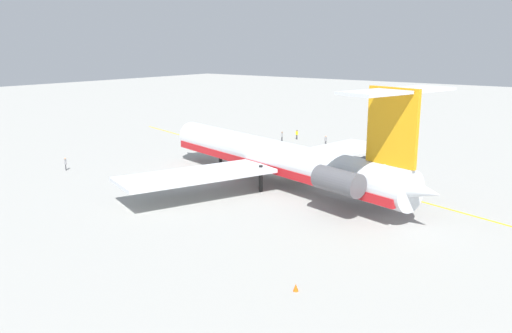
{
  "coord_description": "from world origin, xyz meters",
  "views": [
    {
      "loc": [
        -38.08,
        57.88,
        17.13
      ],
      "look_at": [
        -1.51,
        9.87,
        3.09
      ],
      "focal_mm": 37.06,
      "sensor_mm": 36.0,
      "label": 1
    }
  ],
  "objects_px": {
    "ground_crew_near_tail": "(65,162)",
    "ground_crew_starboard": "(326,139)",
    "ground_crew_near_nose": "(297,133)",
    "ground_crew_portside": "(282,135)",
    "safety_cone_nose": "(296,287)",
    "main_jetliner": "(282,158)"
  },
  "relations": [
    {
      "from": "main_jetliner",
      "to": "safety_cone_nose",
      "type": "distance_m",
      "value": 28.21
    },
    {
      "from": "ground_crew_near_nose",
      "to": "ground_crew_near_tail",
      "type": "distance_m",
      "value": 41.82
    },
    {
      "from": "main_jetliner",
      "to": "ground_crew_starboard",
      "type": "xyz_separation_m",
      "value": [
        9.23,
        -26.6,
        -2.45
      ]
    },
    {
      "from": "ground_crew_near_tail",
      "to": "ground_crew_starboard",
      "type": "distance_m",
      "value": 42.41
    },
    {
      "from": "main_jetliner",
      "to": "ground_crew_starboard",
      "type": "height_order",
      "value": "main_jetliner"
    },
    {
      "from": "main_jetliner",
      "to": "ground_crew_starboard",
      "type": "distance_m",
      "value": 28.26
    },
    {
      "from": "main_jetliner",
      "to": "safety_cone_nose",
      "type": "height_order",
      "value": "main_jetliner"
    },
    {
      "from": "ground_crew_portside",
      "to": "safety_cone_nose",
      "type": "xyz_separation_m",
      "value": [
        -34.42,
        48.25,
        -0.85
      ]
    },
    {
      "from": "ground_crew_near_nose",
      "to": "safety_cone_nose",
      "type": "relative_size",
      "value": 3.18
    },
    {
      "from": "ground_crew_near_nose",
      "to": "ground_crew_near_tail",
      "type": "bearing_deg",
      "value": -35.28
    },
    {
      "from": "ground_crew_portside",
      "to": "ground_crew_starboard",
      "type": "height_order",
      "value": "ground_crew_starboard"
    },
    {
      "from": "ground_crew_near_tail",
      "to": "safety_cone_nose",
      "type": "bearing_deg",
      "value": -74.83
    },
    {
      "from": "ground_crew_portside",
      "to": "safety_cone_nose",
      "type": "distance_m",
      "value": 59.27
    },
    {
      "from": "ground_crew_near_tail",
      "to": "safety_cone_nose",
      "type": "relative_size",
      "value": 3.3
    },
    {
      "from": "ground_crew_starboard",
      "to": "ground_crew_portside",
      "type": "bearing_deg",
      "value": 64.19
    },
    {
      "from": "ground_crew_near_nose",
      "to": "ground_crew_portside",
      "type": "bearing_deg",
      "value": -36.14
    },
    {
      "from": "ground_crew_near_nose",
      "to": "safety_cone_nose",
      "type": "distance_m",
      "value": 61.39
    },
    {
      "from": "ground_crew_portside",
      "to": "ground_crew_starboard",
      "type": "xyz_separation_m",
      "value": [
        -8.52,
        -0.86,
        0.02
      ]
    },
    {
      "from": "ground_crew_near_nose",
      "to": "safety_cone_nose",
      "type": "xyz_separation_m",
      "value": [
        -33.37,
        51.53,
        -0.83
      ]
    },
    {
      "from": "ground_crew_starboard",
      "to": "safety_cone_nose",
      "type": "relative_size",
      "value": 3.28
    },
    {
      "from": "ground_crew_near_tail",
      "to": "ground_crew_starboard",
      "type": "height_order",
      "value": "ground_crew_near_tail"
    },
    {
      "from": "ground_crew_portside",
      "to": "safety_cone_nose",
      "type": "height_order",
      "value": "ground_crew_portside"
    }
  ]
}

